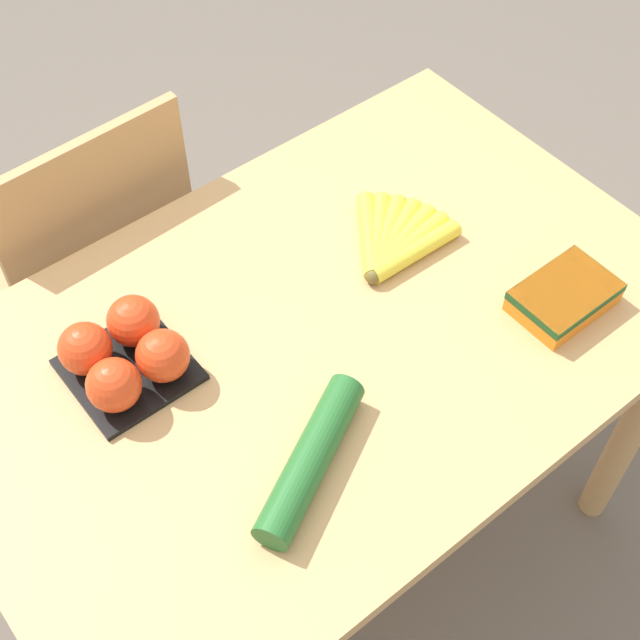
% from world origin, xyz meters
% --- Properties ---
extents(ground_plane, '(12.00, 12.00, 0.00)m').
position_xyz_m(ground_plane, '(0.00, 0.00, 0.00)').
color(ground_plane, '#665B51').
extents(dining_table, '(1.21, 0.79, 0.78)m').
position_xyz_m(dining_table, '(0.00, 0.00, 0.65)').
color(dining_table, tan).
rests_on(dining_table, ground_plane).
extents(chair, '(0.43, 0.41, 0.93)m').
position_xyz_m(chair, '(-0.14, 0.59, 0.48)').
color(chair, tan).
rests_on(chair, ground_plane).
extents(banana_bunch, '(0.20, 0.18, 0.03)m').
position_xyz_m(banana_bunch, '(0.21, 0.06, 0.79)').
color(banana_bunch, brown).
rests_on(banana_bunch, dining_table).
extents(tomato_pack, '(0.18, 0.18, 0.09)m').
position_xyz_m(tomato_pack, '(-0.28, 0.12, 0.82)').
color(tomato_pack, black).
rests_on(tomato_pack, dining_table).
extents(carrot_bag, '(0.16, 0.11, 0.04)m').
position_xyz_m(carrot_bag, '(0.34, -0.21, 0.80)').
color(carrot_bag, orange).
rests_on(carrot_bag, dining_table).
extents(cucumber_near, '(0.26, 0.17, 0.06)m').
position_xyz_m(cucumber_near, '(-0.16, -0.18, 0.80)').
color(cucumber_near, '#236028').
rests_on(cucumber_near, dining_table).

